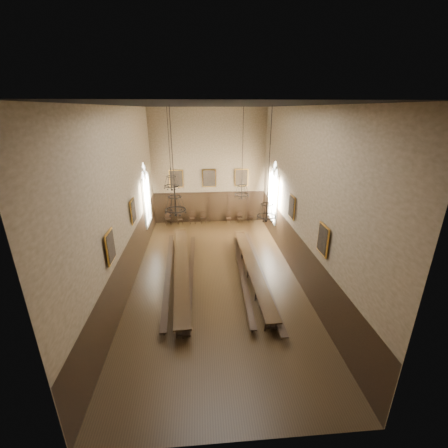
{
  "coord_description": "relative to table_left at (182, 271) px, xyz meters",
  "views": [
    {
      "loc": [
        -0.73,
        -14.66,
        8.84
      ],
      "look_at": [
        0.59,
        1.5,
        2.6
      ],
      "focal_mm": 24.0,
      "sensor_mm": 36.0,
      "label": 1
    }
  ],
  "objects": [
    {
      "name": "floor",
      "position": [
        1.89,
        -0.06,
        -0.42
      ],
      "size": [
        9.0,
        18.0,
        0.02
      ],
      "primitive_type": "cube",
      "color": "black",
      "rests_on": "ground"
    },
    {
      "name": "ceiling",
      "position": [
        1.89,
        -0.06,
        8.6
      ],
      "size": [
        9.0,
        18.0,
        0.02
      ],
      "primitive_type": "cube",
      "color": "black",
      "rests_on": "ground"
    },
    {
      "name": "wall_back",
      "position": [
        1.89,
        8.95,
        4.09
      ],
      "size": [
        9.0,
        0.02,
        9.0
      ],
      "primitive_type": "cube",
      "color": "#836A51",
      "rests_on": "ground"
    },
    {
      "name": "wall_front",
      "position": [
        1.89,
        -9.07,
        4.09
      ],
      "size": [
        9.0,
        0.02,
        9.0
      ],
      "primitive_type": "cube",
      "color": "#836A51",
      "rests_on": "ground"
    },
    {
      "name": "wall_left",
      "position": [
        -2.62,
        -0.06,
        4.09
      ],
      "size": [
        0.02,
        18.0,
        9.0
      ],
      "primitive_type": "cube",
      "color": "#836A51",
      "rests_on": "ground"
    },
    {
      "name": "wall_right",
      "position": [
        6.4,
        -0.06,
        4.09
      ],
      "size": [
        0.02,
        18.0,
        9.0
      ],
      "primitive_type": "cube",
      "color": "#836A51",
      "rests_on": "ground"
    },
    {
      "name": "wainscot_panelling",
      "position": [
        1.89,
        -0.06,
        0.84
      ],
      "size": [
        9.0,
        18.0,
        2.5
      ],
      "primitive_type": null,
      "color": "black",
      "rests_on": "floor"
    },
    {
      "name": "table_left",
      "position": [
        0.0,
        0.0,
        0.0
      ],
      "size": [
        1.37,
        10.54,
        0.82
      ],
      "rotation": [
        0.0,
        0.0,
        0.06
      ],
      "color": "black",
      "rests_on": "floor"
    },
    {
      "name": "table_right",
      "position": [
        3.92,
        -0.24,
        -0.03
      ],
      "size": [
        0.84,
        9.71,
        0.76
      ],
      "rotation": [
        0.0,
        0.0,
        0.02
      ],
      "color": "black",
      "rests_on": "floor"
    },
    {
      "name": "bench_left_outer",
      "position": [
        -0.74,
        0.09,
        -0.12
      ],
      "size": [
        0.78,
        10.06,
        0.45
      ],
      "rotation": [
        0.0,
        0.0,
        0.05
      ],
      "color": "black",
      "rests_on": "floor"
    },
    {
      "name": "bench_left_inner",
      "position": [
        0.51,
        -0.2,
        -0.13
      ],
      "size": [
        0.41,
        9.89,
        0.44
      ],
      "rotation": [
        0.0,
        0.0,
        -0.01
      ],
      "color": "black",
      "rests_on": "floor"
    },
    {
      "name": "bench_right_inner",
      "position": [
        3.34,
        -0.3,
        -0.14
      ],
      "size": [
        0.61,
        9.46,
        0.43
      ],
      "rotation": [
        0.0,
        0.0,
        -0.03
      ],
      "color": "black",
      "rests_on": "floor"
    },
    {
      "name": "bench_right_outer",
      "position": [
        4.36,
        -0.32,
        -0.11
      ],
      "size": [
        0.39,
        10.56,
        0.48
      ],
      "rotation": [
        0.0,
        0.0,
        -0.01
      ],
      "color": "black",
      "rests_on": "floor"
    },
    {
      "name": "chair_0",
      "position": [
        -1.53,
        8.52,
        -0.1
      ],
      "size": [
        0.54,
        0.54,
        1.02
      ],
      "rotation": [
        0.0,
        0.0,
        0.22
      ],
      "color": "black",
      "rests_on": "floor"
    },
    {
      "name": "chair_1",
      "position": [
        -0.53,
        8.47,
        -0.15
      ],
      "size": [
        0.47,
        0.47,
        0.87
      ],
      "rotation": [
        0.0,
        0.0,
        0.26
      ],
      "color": "black",
      "rests_on": "floor"
    },
    {
      "name": "chair_2",
      "position": [
        0.48,
        8.53,
        -0.1
      ],
      "size": [
        0.47,
        0.47,
        1.02
      ],
      "rotation": [
        0.0,
        0.0,
        0.05
      ],
      "color": "black",
      "rests_on": "floor"
    },
    {
      "name": "chair_3",
      "position": [
        1.37,
        8.47,
        -0.11
      ],
      "size": [
        0.47,
        0.47,
        0.99
      ],
      "rotation": [
        0.0,
        0.0,
        0.08
      ],
      "color": "black",
      "rests_on": "floor"
    },
    {
      "name": "chair_5",
      "position": [
        3.45,
        8.5,
        -0.14
      ],
      "size": [
        0.39,
        0.39,
        0.89
      ],
      "rotation": [
        0.0,
        0.0,
        0.0
      ],
      "color": "black",
      "rests_on": "floor"
    },
    {
      "name": "chair_6",
      "position": [
        4.38,
        8.54,
        -0.14
      ],
      "size": [
        0.43,
        0.43,
        0.88
      ],
      "rotation": [
        0.0,
        0.0,
        0.12
      ],
      "color": "black",
      "rests_on": "floor"
    },
    {
      "name": "chair_7",
      "position": [
        5.34,
        8.5,
        -0.13
      ],
      "size": [
        0.49,
        0.49,
        0.94
      ],
      "rotation": [
        0.0,
        0.0,
        -0.2
      ],
      "color": "black",
      "rests_on": "floor"
    },
    {
      "name": "chandelier_back_left",
      "position": [
        -0.44,
        2.02,
        4.67
      ],
      "size": [
        0.84,
        0.84,
        4.36
      ],
      "color": "black",
      "rests_on": "ceiling"
    },
    {
      "name": "chandelier_back_right",
      "position": [
        3.69,
        2.88,
        3.87
      ],
      "size": [
        0.88,
        0.88,
        5.21
      ],
      "color": "black",
      "rests_on": "ceiling"
    },
    {
      "name": "chandelier_front_left",
      "position": [
        0.11,
        -2.73,
        4.78
      ],
      "size": [
        0.86,
        0.86,
        4.24
      ],
      "color": "black",
      "rests_on": "ceiling"
    },
    {
      "name": "chandelier_front_right",
      "position": [
        4.09,
        -2.27,
        4.27
      ],
      "size": [
        0.85,
        0.85,
        4.79
      ],
      "color": "black",
      "rests_on": "ceiling"
    },
    {
      "name": "portrait_back_0",
      "position": [
        -0.71,
        8.82,
        3.29
      ],
      "size": [
        1.1,
        0.12,
        1.4
      ],
      "color": "gold",
      "rests_on": "wall_back"
    },
    {
      "name": "portrait_back_1",
      "position": [
        1.89,
        8.82,
        3.29
      ],
      "size": [
        1.1,
        0.12,
        1.4
      ],
      "color": "gold",
      "rests_on": "wall_back"
    },
    {
      "name": "portrait_back_2",
      "position": [
        4.49,
        8.82,
        3.29
      ],
      "size": [
        1.1,
        0.12,
        1.4
      ],
      "color": "gold",
      "rests_on": "wall_back"
    },
    {
      "name": "portrait_left_0",
      "position": [
        -2.49,
        0.94,
        3.29
      ],
      "size": [
        0.12,
        1.0,
        1.3
      ],
      "color": "gold",
      "rests_on": "wall_left"
    },
    {
      "name": "portrait_left_1",
      "position": [
        -2.49,
        -3.56,
        3.29
      ],
      "size": [
        0.12,
        1.0,
        1.3
      ],
      "color": "gold",
      "rests_on": "wall_left"
    },
    {
      "name": "portrait_right_0",
      "position": [
        6.27,
        0.94,
        3.29
      ],
      "size": [
        0.12,
        1.0,
        1.3
      ],
      "color": "gold",
      "rests_on": "wall_right"
    },
    {
      "name": "portrait_right_1",
      "position": [
        6.27,
        -3.56,
        3.29
      ],
      "size": [
        0.12,
        1.0,
        1.3
      ],
      "color": "gold",
      "rests_on": "wall_right"
    },
    {
      "name": "window_right",
      "position": [
        6.32,
        5.44,
        2.99
      ],
      "size": [
        0.2,
        2.2,
        4.6
      ],
      "primitive_type": null,
      "color": "white",
      "rests_on": "wall_right"
    },
    {
      "name": "window_left",
      "position": [
        -2.54,
        5.44,
        2.99
      ],
      "size": [
        0.2,
        2.2,
        4.6
      ],
      "primitive_type": null,
      "color": "white",
      "rests_on": "wall_left"
    }
  ]
}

